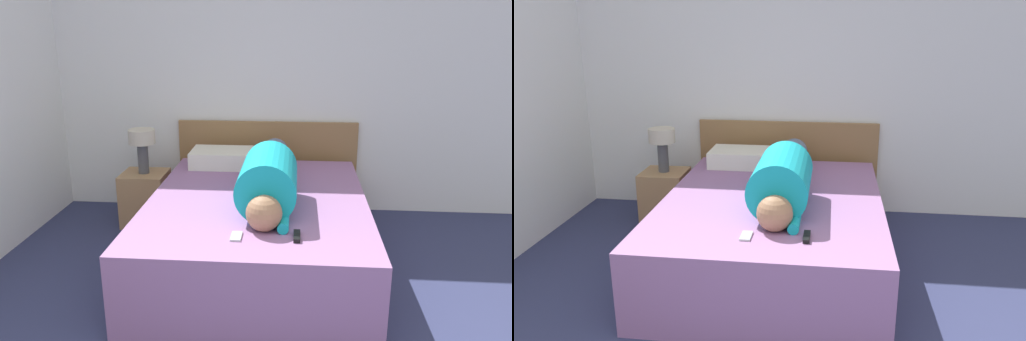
% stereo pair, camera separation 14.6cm
% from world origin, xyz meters
% --- Properties ---
extents(wall_back, '(5.19, 0.06, 2.60)m').
position_xyz_m(wall_back, '(0.00, 3.63, 1.30)').
color(wall_back, white).
rests_on(wall_back, ground_plane).
extents(bed, '(1.57, 2.06, 0.53)m').
position_xyz_m(bed, '(-0.01, 2.39, 0.27)').
color(bed, '#936699').
rests_on(bed, ground_plane).
extents(headboard, '(1.69, 0.04, 0.87)m').
position_xyz_m(headboard, '(-0.01, 3.56, 0.43)').
color(headboard, olive).
rests_on(headboard, ground_plane).
extents(nightstand, '(0.39, 0.37, 0.48)m').
position_xyz_m(nightstand, '(-1.08, 3.11, 0.24)').
color(nightstand, '#A37A51').
rests_on(nightstand, ground_plane).
extents(table_lamp, '(0.23, 0.23, 0.39)m').
position_xyz_m(table_lamp, '(-1.08, 3.11, 0.75)').
color(table_lamp, '#4C4C51').
rests_on(table_lamp, nightstand).
extents(person_lying, '(0.39, 1.65, 0.39)m').
position_xyz_m(person_lying, '(0.08, 2.35, 0.70)').
color(person_lying, '#936B4C').
rests_on(person_lying, bed).
extents(pillow_near_headboard, '(0.58, 0.38, 0.14)m').
position_xyz_m(pillow_near_headboard, '(-0.37, 3.19, 0.61)').
color(pillow_near_headboard, silver).
rests_on(pillow_near_headboard, bed).
extents(tv_remote, '(0.04, 0.15, 0.02)m').
position_xyz_m(tv_remote, '(0.28, 1.69, 0.55)').
color(tv_remote, black).
rests_on(tv_remote, bed).
extents(cell_phone, '(0.06, 0.13, 0.01)m').
position_xyz_m(cell_phone, '(-0.08, 1.67, 0.54)').
color(cell_phone, '#B2B7BC').
rests_on(cell_phone, bed).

